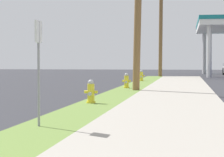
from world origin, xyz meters
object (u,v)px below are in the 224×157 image
object	(u,v)px
fire_hydrant_third	(126,81)
street_sign_post	(38,51)
fire_hydrant_second	(91,93)
fire_hydrant_fourth	(141,76)
utility_pole_background	(161,23)

from	to	relation	value
fire_hydrant_third	street_sign_post	distance (m)	13.79
fire_hydrant_second	fire_hydrant_fourth	bearing A→B (deg)	90.09
fire_hydrant_fourth	utility_pole_background	size ratio (longest dim) A/B	0.08
utility_pole_background	fire_hydrant_third	bearing A→B (deg)	-92.09
fire_hydrant_second	fire_hydrant_third	size ratio (longest dim) A/B	1.00
fire_hydrant_third	utility_pole_background	distance (m)	18.91
fire_hydrant_third	utility_pole_background	bearing A→B (deg)	87.91
fire_hydrant_third	street_sign_post	size ratio (longest dim) A/B	0.35
fire_hydrant_second	street_sign_post	size ratio (longest dim) A/B	0.35
utility_pole_background	street_sign_post	size ratio (longest dim) A/B	4.34
fire_hydrant_fourth	fire_hydrant_second	bearing A→B (deg)	-89.91
utility_pole_background	street_sign_post	xyz separation A→B (m)	(-0.70, -32.12, -3.17)
utility_pole_background	street_sign_post	distance (m)	32.29
street_sign_post	fire_hydrant_second	bearing A→B (deg)	90.24
utility_pole_background	fire_hydrant_second	bearing A→B (deg)	-91.53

